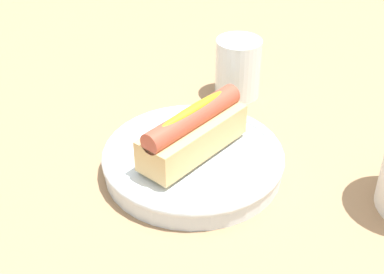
{
  "coord_description": "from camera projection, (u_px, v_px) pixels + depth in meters",
  "views": [
    {
      "loc": [
        0.5,
        0.22,
        0.42
      ],
      "look_at": [
        0.0,
        -0.0,
        0.05
      ],
      "focal_mm": 51.25,
      "sensor_mm": 36.0,
      "label": 1
    }
  ],
  "objects": [
    {
      "name": "hotdog_front",
      "position": [
        192.0,
        132.0,
        0.66
      ],
      "size": [
        0.16,
        0.09,
        0.06
      ],
      "color": "#DBB270",
      "rests_on": "serving_bowl"
    },
    {
      "name": "serving_bowl",
      "position": [
        192.0,
        160.0,
        0.68
      ],
      "size": [
        0.23,
        0.23,
        0.03
      ],
      "color": "silver",
      "rests_on": "ground_plane"
    },
    {
      "name": "water_glass",
      "position": [
        238.0,
        71.0,
        0.83
      ],
      "size": [
        0.07,
        0.07,
        0.09
      ],
      "color": "white",
      "rests_on": "ground_plane"
    },
    {
      "name": "ground_plane",
      "position": [
        193.0,
        170.0,
        0.69
      ],
      "size": [
        2.4,
        2.4,
        0.0
      ],
      "primitive_type": "plane",
      "color": "#9E7A56"
    }
  ]
}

